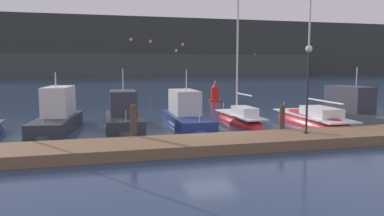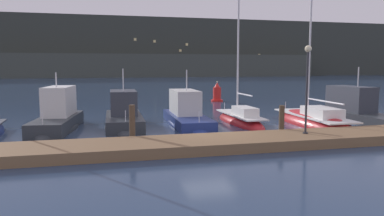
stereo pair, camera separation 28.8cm
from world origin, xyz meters
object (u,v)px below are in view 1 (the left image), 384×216
at_px(sailboat_berth_6, 312,123).
at_px(dock_lamppost, 308,75).
at_px(motorboat_berth_4, 186,118).
at_px(sailboat_berth_5, 240,121).
at_px(motorboat_berth_3, 124,121).
at_px(motorboat_berth_2, 57,122).
at_px(motorboat_berth_7, 354,114).
at_px(channel_buoy, 215,94).

distance_m(sailboat_berth_6, dock_lamppost, 6.68).
bearing_deg(motorboat_berth_4, sailboat_berth_6, -15.86).
bearing_deg(sailboat_berth_5, motorboat_berth_3, 177.58).
relative_size(motorboat_berth_2, dock_lamppost, 1.69).
distance_m(motorboat_berth_3, sailboat_berth_5, 7.35).
bearing_deg(sailboat_berth_5, motorboat_berth_4, 173.24).
xyz_separation_m(sailboat_berth_5, motorboat_berth_7, (7.83, -0.95, 0.30)).
bearing_deg(sailboat_berth_6, sailboat_berth_5, 157.12).
bearing_deg(motorboat_berth_7, motorboat_berth_2, 176.14).
distance_m(motorboat_berth_2, sailboat_berth_5, 11.11).
height_order(motorboat_berth_3, motorboat_berth_7, motorboat_berth_7).
bearing_deg(motorboat_berth_2, motorboat_berth_7, -3.86).
height_order(motorboat_berth_2, channel_buoy, motorboat_berth_2).
bearing_deg(sailboat_berth_5, motorboat_berth_2, 178.29).
bearing_deg(sailboat_berth_5, sailboat_berth_6, -22.88).
bearing_deg(motorboat_berth_4, motorboat_berth_2, -179.43).
xyz_separation_m(sailboat_berth_6, motorboat_berth_7, (3.69, 0.80, 0.33)).
height_order(motorboat_berth_2, motorboat_berth_3, motorboat_berth_3).
height_order(motorboat_berth_2, sailboat_berth_5, sailboat_berth_5).
relative_size(motorboat_berth_3, channel_buoy, 3.10).
height_order(motorboat_berth_2, sailboat_berth_6, sailboat_berth_6).
bearing_deg(sailboat_berth_6, motorboat_berth_2, 172.23).
bearing_deg(channel_buoy, motorboat_berth_4, -115.06).
xyz_separation_m(motorboat_berth_3, channel_buoy, (10.36, 13.93, 0.42)).
xyz_separation_m(sailboat_berth_5, channel_buoy, (3.02, 14.24, 0.66)).
distance_m(sailboat_berth_6, motorboat_berth_7, 3.79).
height_order(motorboat_berth_2, motorboat_berth_7, motorboat_berth_7).
bearing_deg(motorboat_berth_4, motorboat_berth_7, -6.85).
bearing_deg(sailboat_berth_6, dock_lamppost, -125.47).
height_order(motorboat_berth_3, dock_lamppost, dock_lamppost).
height_order(motorboat_berth_3, sailboat_berth_6, sailboat_berth_6).
xyz_separation_m(sailboat_berth_5, sailboat_berth_6, (4.14, -1.75, -0.03)).
xyz_separation_m(motorboat_berth_4, sailboat_berth_6, (7.58, -2.15, -0.28)).
relative_size(sailboat_berth_5, dock_lamppost, 2.33).
height_order(motorboat_berth_4, dock_lamppost, dock_lamppost).
bearing_deg(motorboat_berth_7, sailboat_berth_6, -167.78).
relative_size(motorboat_berth_3, dock_lamppost, 1.55).
height_order(sailboat_berth_5, sailboat_berth_6, sailboat_berth_6).
distance_m(motorboat_berth_2, channel_buoy, 19.83).
relative_size(motorboat_berth_4, dock_lamppost, 1.80).
height_order(motorboat_berth_3, sailboat_berth_5, sailboat_berth_5).
bearing_deg(motorboat_berth_3, dock_lamppost, -40.46).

